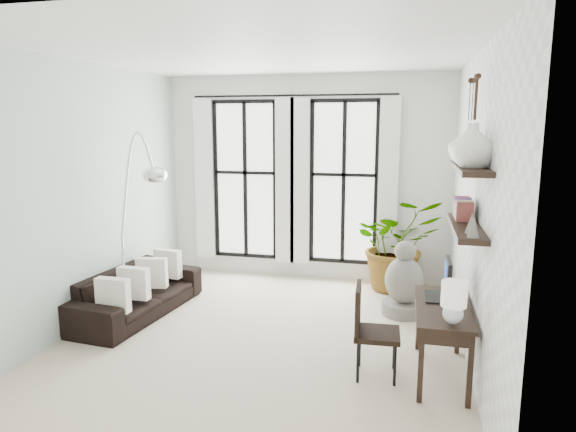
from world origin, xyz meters
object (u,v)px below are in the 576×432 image
(desk_chair, at_px, (369,325))
(arc_lamp, at_px, (138,188))
(sofa, at_px, (137,292))
(buddha, at_px, (404,284))
(plant, at_px, (396,244))
(desk, at_px, (443,311))

(desk_chair, bearing_deg, arc_lamp, 159.38)
(sofa, height_order, desk_chair, desk_chair)
(sofa, xyz_separation_m, buddha, (3.37, 0.78, 0.12))
(arc_lamp, xyz_separation_m, buddha, (3.26, 0.81, -1.25))
(plant, xyz_separation_m, desk_chair, (-0.19, -2.82, -0.18))
(sofa, bearing_deg, arc_lamp, -98.53)
(desk, xyz_separation_m, buddha, (-0.38, 1.67, -0.27))
(arc_lamp, bearing_deg, desk_chair, -17.89)
(plant, distance_m, buddha, 1.10)
(plant, distance_m, desk_chair, 2.83)
(plant, xyz_separation_m, desk, (0.51, -2.73, -0.01))
(desk, bearing_deg, sofa, 166.66)
(arc_lamp, bearing_deg, sofa, 165.43)
(plant, distance_m, arc_lamp, 3.77)
(desk_chair, relative_size, arc_lamp, 0.39)
(sofa, xyz_separation_m, plant, (3.24, 1.84, 0.40))
(sofa, distance_m, desk_chair, 3.21)
(desk_chair, bearing_deg, buddha, 76.99)
(arc_lamp, distance_m, buddha, 3.59)
(desk, bearing_deg, buddha, 102.67)
(desk_chair, height_order, arc_lamp, arc_lamp)
(sofa, distance_m, buddha, 3.46)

